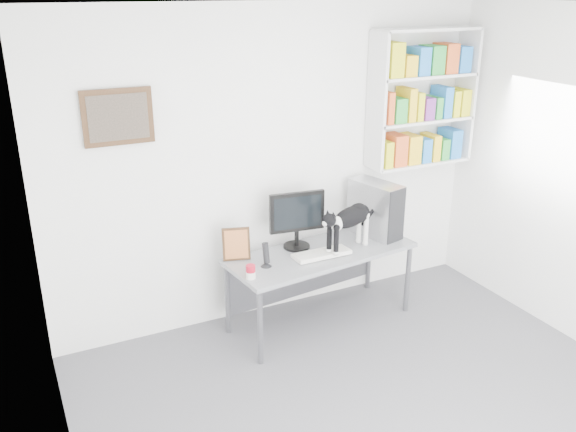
{
  "coord_description": "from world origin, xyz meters",
  "views": [
    {
      "loc": [
        -2.14,
        -2.58,
        2.82
      ],
      "look_at": [
        -0.12,
        1.53,
        1.07
      ],
      "focal_mm": 38.0,
      "sensor_mm": 36.0,
      "label": 1
    }
  ],
  "objects": [
    {
      "name": "pc_tower",
      "position": [
        0.83,
        1.68,
        0.93
      ],
      "size": [
        0.33,
        0.53,
        0.49
      ],
      "primitive_type": "cube",
      "rotation": [
        0.0,
        0.0,
        0.25
      ],
      "color": "silver",
      "rests_on": "desk"
    },
    {
      "name": "leaning_print",
      "position": [
        -0.49,
        1.73,
        0.82
      ],
      "size": [
        0.24,
        0.15,
        0.28
      ],
      "primitive_type": "cube",
      "rotation": [
        0.0,
        0.0,
        -0.29
      ],
      "color": "#422815",
      "rests_on": "desk"
    },
    {
      "name": "wall_art",
      "position": [
        -1.3,
        1.97,
        1.9
      ],
      "size": [
        0.52,
        0.04,
        0.42
      ],
      "primitive_type": "cube",
      "color": "#422815",
      "rests_on": "room"
    },
    {
      "name": "room",
      "position": [
        0.0,
        0.0,
        1.35
      ],
      "size": [
        4.01,
        4.01,
        2.7
      ],
      "color": "#545459",
      "rests_on": "ground"
    },
    {
      "name": "speaker",
      "position": [
        -0.33,
        1.5,
        0.79
      ],
      "size": [
        0.11,
        0.11,
        0.21
      ],
      "primitive_type": "cylinder",
      "rotation": [
        0.0,
        0.0,
        0.23
      ],
      "color": "black",
      "rests_on": "desk"
    },
    {
      "name": "bookshelf",
      "position": [
        1.4,
        1.85,
        1.85
      ],
      "size": [
        1.03,
        0.28,
        1.24
      ],
      "primitive_type": "cube",
      "color": "silver",
      "rests_on": "room"
    },
    {
      "name": "desk",
      "position": [
        0.22,
        1.56,
        0.34
      ],
      "size": [
        1.7,
        0.82,
        0.68
      ],
      "primitive_type": "cube",
      "rotation": [
        0.0,
        0.0,
        0.11
      ],
      "color": "gray",
      "rests_on": "room"
    },
    {
      "name": "cat",
      "position": [
        0.44,
        1.49,
        0.88
      ],
      "size": [
        0.67,
        0.38,
        0.4
      ],
      "primitive_type": null,
      "rotation": [
        0.0,
        0.0,
        0.34
      ],
      "color": "black",
      "rests_on": "desk"
    },
    {
      "name": "monitor",
      "position": [
        0.06,
        1.73,
        0.94
      ],
      "size": [
        0.51,
        0.29,
        0.51
      ],
      "primitive_type": "cube",
      "rotation": [
        0.0,
        0.0,
        -0.13
      ],
      "color": "black",
      "rests_on": "desk"
    },
    {
      "name": "soup_can",
      "position": [
        -0.53,
        1.35,
        0.74
      ],
      "size": [
        0.09,
        0.09,
        0.11
      ],
      "primitive_type": "cylinder",
      "rotation": [
        0.0,
        0.0,
        -0.27
      ],
      "color": "red",
      "rests_on": "desk"
    },
    {
      "name": "keyboard",
      "position": [
        0.17,
        1.48,
        0.7
      ],
      "size": [
        0.49,
        0.19,
        0.04
      ],
      "primitive_type": "cube",
      "rotation": [
        0.0,
        0.0,
        0.0
      ],
      "color": "white",
      "rests_on": "desk"
    }
  ]
}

